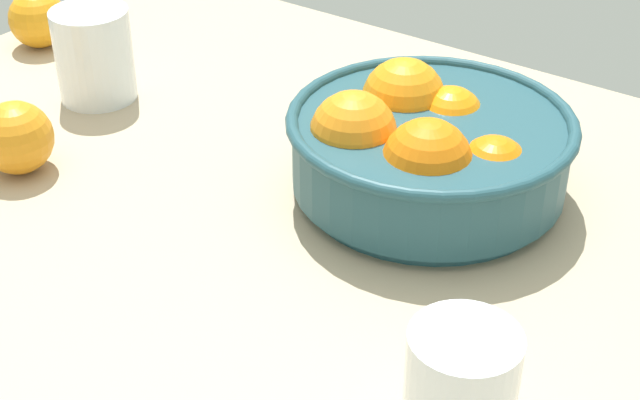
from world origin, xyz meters
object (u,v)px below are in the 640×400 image
at_px(second_glass, 95,60).
at_px(loose_orange_0, 38,19).
at_px(loose_orange_2, 14,139).
at_px(fruit_bowl, 426,147).

relative_size(second_glass, loose_orange_0, 1.45).
bearing_deg(second_glass, loose_orange_0, 160.98).
relative_size(second_glass, loose_orange_2, 1.42).
distance_m(second_glass, loose_orange_2, 0.17).
height_order(second_glass, loose_orange_0, second_glass).
relative_size(fruit_bowl, second_glass, 2.60).
xyz_separation_m(loose_orange_0, loose_orange_2, (0.22, -0.21, 0.00)).
bearing_deg(loose_orange_2, fruit_bowl, 29.48).
xyz_separation_m(second_glass, loose_orange_0, (-0.16, 0.06, -0.01)).
relative_size(fruit_bowl, loose_orange_2, 3.70).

